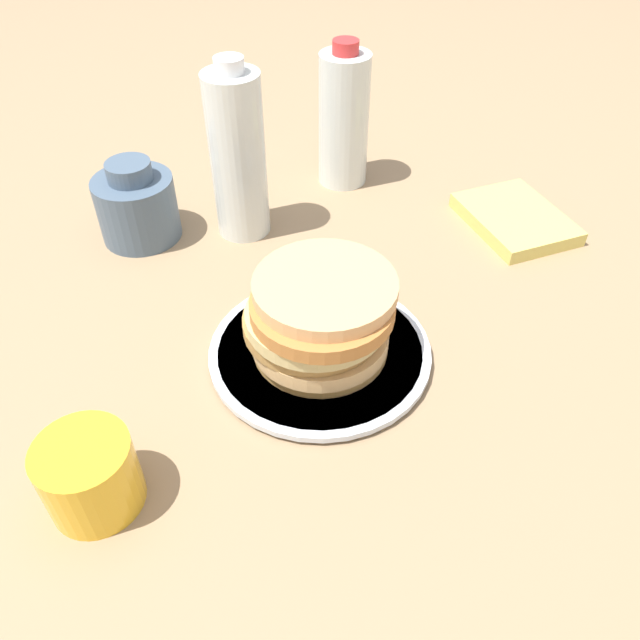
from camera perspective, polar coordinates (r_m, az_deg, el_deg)
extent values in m
plane|color=#9E7F5B|center=(0.68, -0.21, -4.36)|extent=(4.00, 4.00, 0.00)
cylinder|color=silver|center=(0.68, 0.00, -2.97)|extent=(0.22, 0.22, 0.01)
cylinder|color=silver|center=(0.68, 0.00, -2.83)|extent=(0.24, 0.24, 0.01)
cylinder|color=#C39047|center=(0.67, 0.02, -2.08)|extent=(0.15, 0.15, 0.02)
cylinder|color=#DDB071|center=(0.66, -0.03, -1.42)|extent=(0.15, 0.15, 0.02)
cylinder|color=#AE8143|center=(0.65, -0.69, -0.13)|extent=(0.15, 0.15, 0.02)
cylinder|color=#D2BC78|center=(0.64, -0.33, 0.45)|extent=(0.15, 0.15, 0.02)
cylinder|color=#BC7739|center=(0.62, 0.03, 1.36)|extent=(0.15, 0.15, 0.02)
cylinder|color=#E0AB71|center=(0.62, 0.46, 3.03)|extent=(0.15, 0.15, 0.02)
cylinder|color=yellow|center=(0.58, -20.31, -13.16)|extent=(0.08, 0.08, 0.07)
cylinder|color=#4C6075|center=(0.88, -16.34, 9.77)|extent=(0.11, 0.11, 0.09)
cylinder|color=#4C6075|center=(0.85, -17.07, 12.88)|extent=(0.06, 0.06, 0.02)
cylinder|color=silver|center=(0.83, -7.51, 14.48)|extent=(0.07, 0.07, 0.22)
cylinder|color=white|center=(0.78, -8.33, 22.07)|extent=(0.04, 0.04, 0.02)
cylinder|color=silver|center=(0.95, 2.18, 17.73)|extent=(0.07, 0.07, 0.19)
cylinder|color=red|center=(0.91, 2.37, 23.68)|extent=(0.04, 0.04, 0.02)
cube|color=#E5D166|center=(0.92, 17.40, 8.80)|extent=(0.19, 0.17, 0.02)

